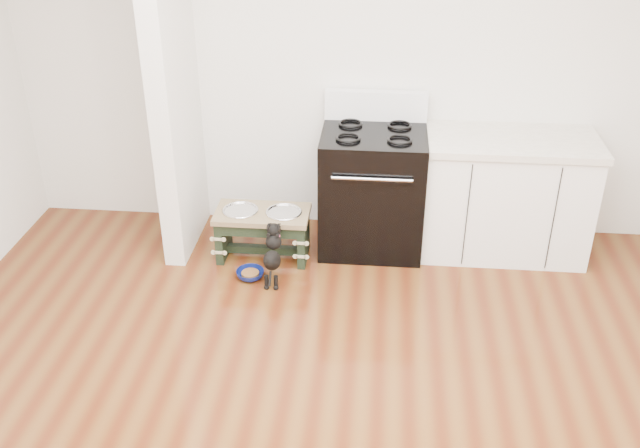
# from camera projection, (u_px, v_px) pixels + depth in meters

# --- Properties ---
(room_shell) EXTENTS (5.00, 5.00, 5.00)m
(room_shell) POSITION_uv_depth(u_px,v_px,m) (305.00, 167.00, 2.91)
(room_shell) COLOR silver
(room_shell) RESTS_ON ground
(partition_wall) EXTENTS (0.15, 0.80, 2.70)m
(partition_wall) POSITION_uv_depth(u_px,v_px,m) (172.00, 71.00, 4.96)
(partition_wall) COLOR silver
(partition_wall) RESTS_ON ground
(oven_range) EXTENTS (0.76, 0.69, 1.14)m
(oven_range) POSITION_uv_depth(u_px,v_px,m) (372.00, 188.00, 5.32)
(oven_range) COLOR black
(oven_range) RESTS_ON ground
(cabinet_run) EXTENTS (1.24, 0.64, 0.91)m
(cabinet_run) POSITION_uv_depth(u_px,v_px,m) (505.00, 196.00, 5.27)
(cabinet_run) COLOR white
(cabinet_run) RESTS_ON ground
(dog_feeder) EXTENTS (0.69, 0.37, 0.39)m
(dog_feeder) POSITION_uv_depth(u_px,v_px,m) (263.00, 225.00, 5.25)
(dog_feeder) COLOR black
(dog_feeder) RESTS_ON ground
(puppy) EXTENTS (0.12, 0.35, 0.42)m
(puppy) POSITION_uv_depth(u_px,v_px,m) (273.00, 253.00, 4.99)
(puppy) COLOR black
(puppy) RESTS_ON ground
(floor_bowl) EXTENTS (0.27, 0.27, 0.06)m
(floor_bowl) POSITION_uv_depth(u_px,v_px,m) (250.00, 274.00, 5.11)
(floor_bowl) COLOR #0B144F
(floor_bowl) RESTS_ON ground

